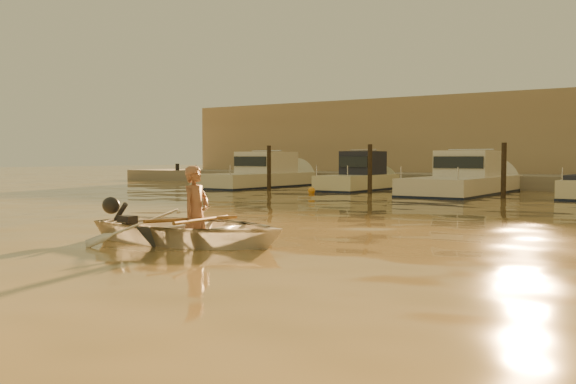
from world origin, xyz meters
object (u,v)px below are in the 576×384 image
Objects in this scene: moored_boat_0 at (258,174)px; moored_boat_2 at (464,178)px; dinghy at (191,228)px; moored_boat_1 at (358,176)px; person at (196,213)px.

moored_boat_0 is 10.36m from moored_boat_2.
dinghy is 0.46× the size of moored_boat_0.
moored_boat_1 is at bearing 180.00° from moored_boat_2.
dinghy is 18.22m from moored_boat_1.
moored_boat_1 is 4.82m from moored_boat_2.
moored_boat_2 is at bearing 0.00° from moored_boat_1.
moored_boat_1 is (-5.81, 17.26, 0.37)m from dinghy.
person is 0.29× the size of moored_boat_1.
dinghy is 0.42× the size of moored_boat_2.
moored_boat_1 and moored_boat_2 have the same top height.
moored_boat_0 is (-11.45, 17.26, 0.11)m from person.
moored_boat_1 is at bearing 14.69° from person.
person is at bearing -86.37° from moored_boat_2.
moored_boat_2 is at bearing -0.91° from dinghy.
person reaches higher than dinghy.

